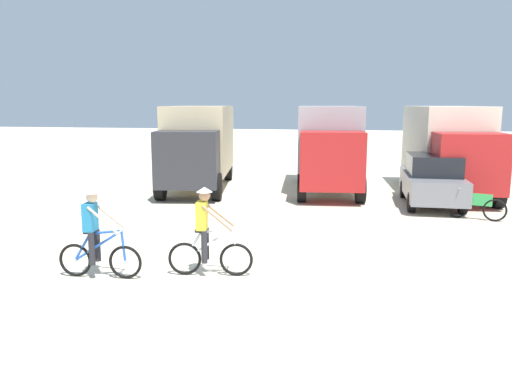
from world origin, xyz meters
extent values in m
plane|color=beige|center=(0.00, 0.00, 0.00)|extent=(120.00, 120.00, 0.00)
cube|color=#CCB78E|center=(-4.30, 11.60, 2.00)|extent=(3.20, 5.52, 2.70)
cube|color=#2D2D33|center=(-3.75, 8.25, 1.50)|extent=(2.41, 1.83, 2.00)
cube|color=black|center=(-3.64, 7.55, 1.85)|extent=(2.01, 0.40, 0.80)
cylinder|color=black|center=(-2.76, 8.51, 0.50)|extent=(0.47, 1.04, 1.00)
cylinder|color=black|center=(-4.78, 8.18, 0.50)|extent=(0.47, 1.04, 1.00)
cylinder|color=black|center=(-3.56, 13.43, 0.50)|extent=(0.47, 1.04, 1.00)
cylinder|color=black|center=(-5.57, 13.11, 0.50)|extent=(0.47, 1.04, 1.00)
cube|color=#9E9EA3|center=(1.00, 12.17, 2.00)|extent=(2.86, 5.40, 2.70)
cube|color=#B21E1E|center=(1.31, 8.79, 1.50)|extent=(2.33, 1.69, 2.00)
cube|color=black|center=(1.37, 8.09, 1.85)|extent=(2.02, 0.26, 0.80)
cylinder|color=black|center=(2.32, 8.98, 0.50)|extent=(0.41, 1.02, 1.00)
cylinder|color=black|center=(0.28, 8.80, 0.50)|extent=(0.41, 1.02, 1.00)
cylinder|color=black|center=(1.86, 13.95, 0.50)|extent=(0.41, 1.02, 1.00)
cylinder|color=black|center=(-0.17, 13.77, 0.50)|extent=(0.41, 1.02, 1.00)
cube|color=beige|center=(5.55, 12.20, 2.00)|extent=(2.77, 5.36, 2.70)
cube|color=#B21E1E|center=(5.79, 8.80, 1.50)|extent=(2.30, 1.65, 2.00)
cube|color=black|center=(5.84, 8.11, 1.85)|extent=(2.02, 0.22, 0.80)
cylinder|color=black|center=(6.80, 8.98, 0.50)|extent=(0.39, 1.02, 1.00)
cylinder|color=black|center=(4.77, 8.83, 0.50)|extent=(0.39, 1.02, 1.00)
cylinder|color=black|center=(6.45, 13.95, 0.50)|extent=(0.39, 1.02, 1.00)
cylinder|color=black|center=(4.41, 13.81, 0.50)|extent=(0.39, 1.02, 1.00)
cube|color=slate|center=(4.70, 9.07, 0.70)|extent=(1.77, 4.20, 0.76)
cube|color=black|center=(4.70, 8.92, 1.42)|extent=(1.61, 2.10, 0.68)
cylinder|color=black|center=(3.91, 10.37, 0.32)|extent=(0.22, 0.64, 0.64)
cylinder|color=black|center=(5.47, 10.37, 0.32)|extent=(0.22, 0.64, 0.64)
cylinder|color=black|center=(3.92, 7.76, 0.32)|extent=(0.22, 0.64, 0.64)
cylinder|color=black|center=(5.48, 7.77, 0.32)|extent=(0.22, 0.64, 0.64)
torus|color=black|center=(-2.36, 0.11, 0.34)|extent=(0.68, 0.10, 0.68)
cylinder|color=silver|center=(-2.36, 0.11, 0.34)|extent=(0.08, 0.08, 0.08)
torus|color=black|center=(-3.40, 0.05, 0.34)|extent=(0.68, 0.10, 0.68)
cylinder|color=silver|center=(-3.40, 0.05, 0.34)|extent=(0.08, 0.08, 0.08)
cylinder|color=blue|center=(-2.90, 0.08, 0.66)|extent=(1.03, 0.11, 0.68)
cylinder|color=blue|center=(-2.73, 0.09, 0.94)|extent=(0.66, 0.09, 0.13)
cylinder|color=blue|center=(-3.23, 0.06, 0.62)|extent=(0.39, 0.07, 0.59)
cylinder|color=blue|center=(-2.38, 0.11, 0.66)|extent=(0.10, 0.06, 0.64)
cylinder|color=silver|center=(-2.41, 0.11, 0.98)|extent=(0.07, 0.52, 0.04)
cube|color=black|center=(-3.06, 0.07, 0.93)|extent=(0.25, 0.13, 0.06)
cube|color=teal|center=(-3.04, 0.07, 1.24)|extent=(0.22, 0.33, 0.56)
sphere|color=beige|center=(-2.98, 0.08, 1.64)|extent=(0.22, 0.22, 0.22)
cone|color=silver|center=(-2.98, 0.08, 1.77)|extent=(0.32, 0.32, 0.10)
cylinder|color=#26262B|center=(-2.99, 0.21, 0.63)|extent=(0.12, 0.12, 0.66)
cylinder|color=#26262B|center=(-2.97, -0.05, 0.63)|extent=(0.12, 0.12, 0.66)
cylinder|color=beige|center=(-2.71, 0.27, 1.23)|extent=(0.63, 0.13, 0.53)
cylinder|color=beige|center=(-2.69, -0.09, 1.23)|extent=(0.63, 0.05, 0.53)
torus|color=black|center=(-0.23, 0.70, 0.34)|extent=(0.68, 0.15, 0.68)
cylinder|color=silver|center=(-0.23, 0.70, 0.34)|extent=(0.09, 0.09, 0.08)
torus|color=black|center=(-1.27, 0.56, 0.34)|extent=(0.68, 0.15, 0.68)
cylinder|color=silver|center=(-1.27, 0.56, 0.34)|extent=(0.09, 0.09, 0.08)
cylinder|color=silver|center=(-0.77, 0.62, 0.66)|extent=(1.02, 0.19, 0.68)
cylinder|color=silver|center=(-0.60, 0.65, 0.94)|extent=(0.66, 0.14, 0.13)
cylinder|color=silver|center=(-1.10, 0.58, 0.62)|extent=(0.39, 0.10, 0.59)
cylinder|color=silver|center=(-0.25, 0.69, 0.66)|extent=(0.11, 0.06, 0.64)
cylinder|color=silver|center=(-0.28, 0.69, 0.98)|extent=(0.10, 0.52, 0.04)
cube|color=black|center=(-0.93, 0.60, 0.93)|extent=(0.25, 0.15, 0.06)
cube|color=gold|center=(-0.91, 0.60, 1.24)|extent=(0.24, 0.34, 0.56)
sphere|color=#A87A5B|center=(-0.85, 0.61, 1.64)|extent=(0.22, 0.22, 0.22)
cone|color=silver|center=(-0.85, 0.61, 1.77)|extent=(0.32, 0.32, 0.10)
cylinder|color=#26262B|center=(-0.86, 0.74, 0.63)|extent=(0.12, 0.12, 0.66)
cylinder|color=#26262B|center=(-0.83, 0.48, 0.63)|extent=(0.12, 0.12, 0.66)
cylinder|color=#A87A5B|center=(-0.60, 0.83, 1.23)|extent=(0.63, 0.17, 0.53)
cylinder|color=#A87A5B|center=(-0.55, 0.47, 1.23)|extent=(0.63, 0.09, 0.53)
torus|color=black|center=(5.18, 7.13, 0.34)|extent=(0.67, 0.24, 0.68)
torus|color=black|center=(6.19, 6.84, 0.34)|extent=(0.67, 0.24, 0.68)
cube|color=green|center=(5.69, 6.98, 0.62)|extent=(0.87, 0.28, 0.36)
cylinder|color=silver|center=(5.23, 7.11, 0.95)|extent=(0.17, 0.49, 0.04)
camera|label=1|loc=(2.02, -8.91, 3.44)|focal=35.64mm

